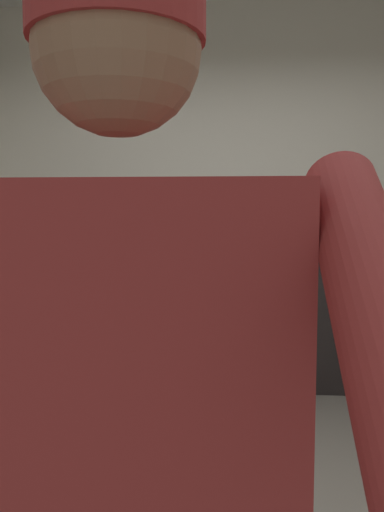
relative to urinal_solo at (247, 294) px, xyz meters
The scene contains 5 objects.
wall_back 0.72m from the urinal_solo, 126.96° to the left, with size 4.04×0.12×2.89m, color beige.
wainscot_band_back 0.26m from the urinal_solo, 138.82° to the left, with size 3.44×0.03×1.29m, color black.
urinal_solo is the anchor object (origin of this frame).
person 3.01m from the urinal_solo, 95.16° to the right, with size 0.70×0.60×1.67m.
soap_dispenser 0.71m from the urinal_solo, 136.39° to the left, with size 0.10×0.07×0.18m, color silver.
Camera 1 is at (0.04, -1.86, 1.36)m, focal length 35.87 mm.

